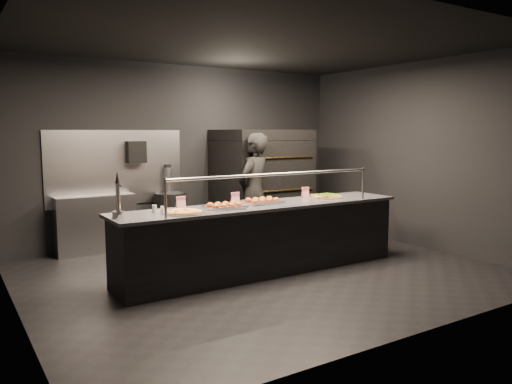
# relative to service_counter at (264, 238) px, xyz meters

# --- Properties ---
(room) EXTENTS (6.04, 6.00, 3.00)m
(room) POSITION_rel_service_counter_xyz_m (-0.02, 0.05, 1.03)
(room) COLOR black
(room) RESTS_ON ground
(service_counter) EXTENTS (4.10, 0.78, 1.37)m
(service_counter) POSITION_rel_service_counter_xyz_m (0.00, 0.00, 0.00)
(service_counter) COLOR black
(service_counter) RESTS_ON ground
(pizza_oven) EXTENTS (1.50, 1.23, 1.91)m
(pizza_oven) POSITION_rel_service_counter_xyz_m (1.20, 1.90, 0.50)
(pizza_oven) COLOR black
(pizza_oven) RESTS_ON ground
(prep_shelf) EXTENTS (1.20, 0.35, 0.90)m
(prep_shelf) POSITION_rel_service_counter_xyz_m (-1.60, 2.32, -0.01)
(prep_shelf) COLOR #99999E
(prep_shelf) RESTS_ON ground
(towel_dispenser) EXTENTS (0.30, 0.20, 0.35)m
(towel_dispenser) POSITION_rel_service_counter_xyz_m (-0.90, 2.39, 1.09)
(towel_dispenser) COLOR black
(towel_dispenser) RESTS_ON room
(fire_extinguisher) EXTENTS (0.14, 0.14, 0.51)m
(fire_extinguisher) POSITION_rel_service_counter_xyz_m (-0.35, 2.40, 0.60)
(fire_extinguisher) COLOR #B2B2B7
(fire_extinguisher) RESTS_ON room
(beer_tap) EXTENTS (0.14, 0.20, 0.53)m
(beer_tap) POSITION_rel_service_counter_xyz_m (-1.95, -0.04, 0.61)
(beer_tap) COLOR silver
(beer_tap) RESTS_ON service_counter
(round_pizza) EXTENTS (0.50, 0.50, 0.03)m
(round_pizza) POSITION_rel_service_counter_xyz_m (-1.20, -0.11, 0.47)
(round_pizza) COLOR silver
(round_pizza) RESTS_ON service_counter
(slider_tray_a) EXTENTS (0.56, 0.49, 0.08)m
(slider_tray_a) POSITION_rel_service_counter_xyz_m (-0.60, -0.02, 0.49)
(slider_tray_a) COLOR silver
(slider_tray_a) RESTS_ON service_counter
(slider_tray_b) EXTENTS (0.51, 0.39, 0.08)m
(slider_tray_b) POSITION_rel_service_counter_xyz_m (0.03, 0.08, 0.49)
(slider_tray_b) COLOR silver
(slider_tray_b) RESTS_ON service_counter
(square_pizza) EXTENTS (0.47, 0.47, 0.05)m
(square_pizza) POSITION_rel_service_counter_xyz_m (1.15, 0.09, 0.47)
(square_pizza) COLOR silver
(square_pizza) RESTS_ON service_counter
(condiment_jar) EXTENTS (0.14, 0.06, 0.09)m
(condiment_jar) POSITION_rel_service_counter_xyz_m (-1.45, 0.10, 0.50)
(condiment_jar) COLOR silver
(condiment_jar) RESTS_ON service_counter
(tent_cards) EXTENTS (2.10, 0.04, 0.15)m
(tent_cards) POSITION_rel_service_counter_xyz_m (-0.14, 0.28, 0.53)
(tent_cards) COLOR white
(tent_cards) RESTS_ON service_counter
(trash_bin) EXTENTS (0.52, 0.52, 0.87)m
(trash_bin) POSITION_rel_service_counter_xyz_m (-0.39, 2.22, -0.03)
(trash_bin) COLOR black
(trash_bin) RESTS_ON ground
(worker) EXTENTS (0.81, 0.70, 1.85)m
(worker) POSITION_rel_service_counter_xyz_m (0.59, 1.18, 0.46)
(worker) COLOR black
(worker) RESTS_ON ground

